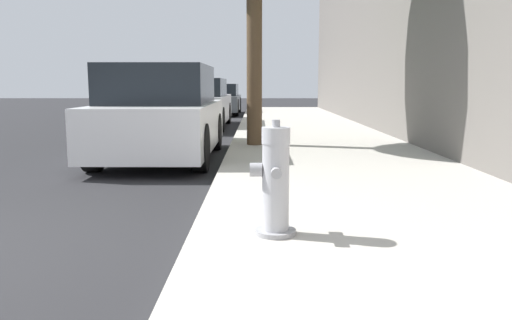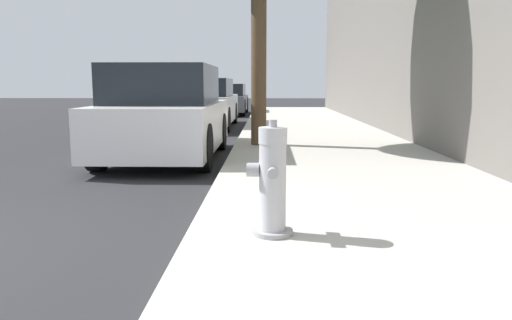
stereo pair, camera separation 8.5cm
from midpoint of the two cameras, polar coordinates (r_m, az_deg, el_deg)
The scene contains 5 objects.
sidewalk_slab at distance 3.67m, azimuth 18.71°, elevation -9.97°, with size 3.26×40.00×0.15m.
fire_hydrant at distance 3.53m, azimuth 2.54°, elevation -2.63°, with size 0.33×0.34×0.82m.
parked_car_near at distance 8.21m, azimuth -9.97°, elevation 5.09°, with size 1.71×3.82×1.51m.
parked_car_mid at distance 14.17m, azimuth -5.93°, elevation 6.42°, with size 1.73×4.59×1.37m.
parked_car_far at distance 20.23m, azimuth -3.55°, elevation 6.93°, with size 1.82×4.04×1.22m.
Camera 2 is at (2.32, -3.31, 1.22)m, focal length 35.00 mm.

